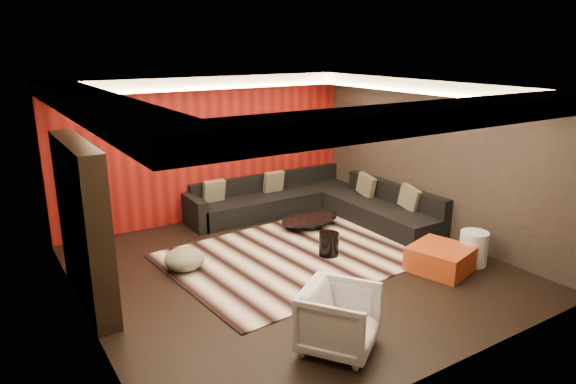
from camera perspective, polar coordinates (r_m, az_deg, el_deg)
floor at (r=8.04m, az=0.50°, el=-8.62°), size 6.00×6.00×0.02m
ceiling at (r=7.31m, az=0.55°, el=11.87°), size 6.00×6.00×0.02m
wall_back at (r=10.15m, az=-8.80°, el=4.85°), size 6.00×0.02×2.80m
wall_left at (r=6.50m, az=-22.39°, el=-2.65°), size 0.02×6.00×2.80m
wall_right at (r=9.49m, az=15.99°, el=3.63°), size 0.02×6.00×2.80m
red_feature_wall at (r=10.11m, az=-8.70°, el=4.82°), size 5.98×0.05×2.78m
soffit_back at (r=9.69m, az=-8.37°, el=12.05°), size 6.00×0.60×0.22m
soffit_front at (r=5.28m, az=16.87°, el=8.20°), size 6.00×0.60×0.22m
soffit_left at (r=6.28m, az=-20.86°, el=9.02°), size 0.60×4.80×0.22m
soffit_right at (r=9.08m, az=15.30°, el=11.39°), size 0.60×4.80×0.22m
cove_back at (r=9.39m, az=-7.47°, el=11.41°), size 4.80×0.08×0.04m
cove_front at (r=5.52m, az=14.13°, el=7.78°), size 4.80×0.08×0.04m
cove_left at (r=6.37m, az=-17.77°, el=8.57°), size 0.08×4.80×0.04m
cove_right at (r=8.84m, az=13.73°, el=10.80°), size 0.08×4.80×0.04m
tv_surround at (r=7.18m, az=-21.78°, el=-3.38°), size 0.30×2.00×2.20m
tv_screen at (r=7.10m, az=-20.81°, el=-0.51°), size 0.04×1.30×0.80m
tv_shelf at (r=7.34m, az=-20.23°, el=-6.13°), size 0.04×1.60×0.04m
rug at (r=8.50m, az=0.87°, el=-7.04°), size 4.24×3.33×0.02m
coffee_table at (r=9.70m, az=2.43°, el=-3.35°), size 1.28×1.28×0.20m
drum_stool at (r=8.44m, az=4.56°, el=-5.78°), size 0.34×0.34×0.38m
striped_pouf at (r=8.06m, az=-11.43°, el=-7.33°), size 0.72×0.72×0.34m
white_side_table at (r=8.60m, az=19.90°, el=-5.89°), size 0.45×0.45×0.54m
orange_ottoman at (r=8.27m, az=16.62°, el=-7.08°), size 1.04×1.04×0.37m
armchair at (r=5.98m, az=5.71°, el=-13.86°), size 1.13×1.14×0.75m
sectional_sofa at (r=10.29m, az=2.96°, el=-1.36°), size 3.65×3.50×0.75m
throw_pillows at (r=10.08m, az=2.97°, el=0.38°), size 3.12×2.72×0.50m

